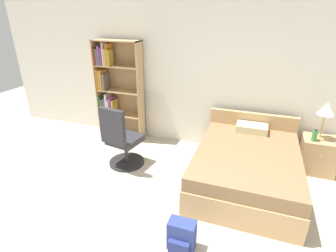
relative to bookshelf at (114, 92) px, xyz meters
name	(u,v)px	position (x,y,z in m)	size (l,w,h in m)	color
wall_back	(215,79)	(1.93, 0.23, 0.35)	(9.00, 0.06, 2.60)	silver
bookshelf	(114,92)	(0.00, 0.00, 0.00)	(0.92, 0.29, 1.92)	tan
bed	(246,166)	(2.65, -0.81, -0.65)	(1.45, 1.94, 0.81)	tan
office_chair	(122,141)	(0.69, -1.02, -0.49)	(0.59, 0.65, 1.08)	#232326
nightstand	(317,155)	(3.71, -0.10, -0.66)	(0.52, 0.46, 0.58)	tan
table_lamp	(326,110)	(3.67, -0.09, 0.10)	(0.24, 0.24, 0.59)	tan
water_bottle	(315,135)	(3.57, -0.21, -0.28)	(0.07, 0.07, 0.19)	#3F8C4C
backpack_blue	(181,236)	(2.10, -2.30, -0.78)	(0.30, 0.23, 0.35)	navy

